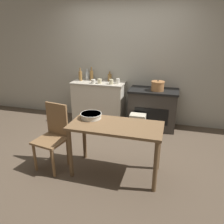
{
  "coord_description": "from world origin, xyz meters",
  "views": [
    {
      "loc": [
        0.97,
        -2.99,
        1.91
      ],
      "look_at": [
        0.0,
        0.42,
        0.57
      ],
      "focal_mm": 35.0,
      "sensor_mm": 36.0,
      "label": 1
    }
  ],
  "objects_px": {
    "stock_pot": "(158,86)",
    "bottle_left": "(80,76)",
    "bottle_mid_left": "(87,75)",
    "bottle_far_left": "(92,75)",
    "cup_center": "(93,81)",
    "mixing_bowl_large": "(91,115)",
    "cup_right": "(100,81)",
    "cup_center_right": "(111,82)",
    "cup_mid_right": "(118,81)",
    "stove": "(153,109)",
    "work_table": "(116,132)",
    "flour_sack": "(137,124)",
    "bottle_center_left": "(110,77)",
    "chair": "(53,135)"
  },
  "relations": [
    {
      "from": "stock_pot",
      "to": "bottle_left",
      "type": "distance_m",
      "value": 1.66
    },
    {
      "from": "bottle_mid_left",
      "to": "bottle_far_left",
      "type": "bearing_deg",
      "value": -22.46
    },
    {
      "from": "bottle_left",
      "to": "cup_center",
      "type": "distance_m",
      "value": 0.4
    },
    {
      "from": "mixing_bowl_large",
      "to": "cup_right",
      "type": "xyz_separation_m",
      "value": [
        -0.39,
        1.51,
        0.14
      ]
    },
    {
      "from": "stock_pot",
      "to": "cup_center_right",
      "type": "xyz_separation_m",
      "value": [
        -0.92,
        -0.03,
        0.03
      ]
    },
    {
      "from": "stock_pot",
      "to": "cup_mid_right",
      "type": "xyz_separation_m",
      "value": [
        -0.8,
        0.04,
        0.04
      ]
    },
    {
      "from": "stove",
      "to": "bottle_mid_left",
      "type": "xyz_separation_m",
      "value": [
        -1.48,
        0.18,
        0.57
      ]
    },
    {
      "from": "stove",
      "to": "bottle_far_left",
      "type": "height_order",
      "value": "bottle_far_left"
    },
    {
      "from": "work_table",
      "to": "bottle_left",
      "type": "height_order",
      "value": "bottle_left"
    },
    {
      "from": "flour_sack",
      "to": "cup_center",
      "type": "bearing_deg",
      "value": 163.0
    },
    {
      "from": "bottle_center_left",
      "to": "stock_pot",
      "type": "bearing_deg",
      "value": -14.09
    },
    {
      "from": "bottle_far_left",
      "to": "cup_mid_right",
      "type": "relative_size",
      "value": 2.9
    },
    {
      "from": "work_table",
      "to": "mixing_bowl_large",
      "type": "distance_m",
      "value": 0.44
    },
    {
      "from": "stove",
      "to": "cup_mid_right",
      "type": "relative_size",
      "value": 9.58
    },
    {
      "from": "stove",
      "to": "chair",
      "type": "distance_m",
      "value": 2.18
    },
    {
      "from": "mixing_bowl_large",
      "to": "cup_mid_right",
      "type": "bearing_deg",
      "value": 90.67
    },
    {
      "from": "bottle_left",
      "to": "cup_mid_right",
      "type": "xyz_separation_m",
      "value": [
        0.85,
        -0.07,
        -0.06
      ]
    },
    {
      "from": "stove",
      "to": "bottle_far_left",
      "type": "bearing_deg",
      "value": 174.75
    },
    {
      "from": "mixing_bowl_large",
      "to": "cup_mid_right",
      "type": "height_order",
      "value": "cup_mid_right"
    },
    {
      "from": "chair",
      "to": "cup_mid_right",
      "type": "height_order",
      "value": "cup_mid_right"
    },
    {
      "from": "bottle_mid_left",
      "to": "cup_center",
      "type": "xyz_separation_m",
      "value": [
        0.26,
        -0.31,
        -0.05
      ]
    },
    {
      "from": "stock_pot",
      "to": "work_table",
      "type": "bearing_deg",
      "value": -103.34
    },
    {
      "from": "cup_mid_right",
      "to": "stock_pot",
      "type": "bearing_deg",
      "value": -2.93
    },
    {
      "from": "bottle_far_left",
      "to": "bottle_center_left",
      "type": "relative_size",
      "value": 1.47
    },
    {
      "from": "stove",
      "to": "work_table",
      "type": "relative_size",
      "value": 0.79
    },
    {
      "from": "bottle_far_left",
      "to": "chair",
      "type": "bearing_deg",
      "value": -86.27
    },
    {
      "from": "stove",
      "to": "mixing_bowl_large",
      "type": "xyz_separation_m",
      "value": [
        -0.71,
        -1.61,
        0.38
      ]
    },
    {
      "from": "mixing_bowl_large",
      "to": "cup_mid_right",
      "type": "relative_size",
      "value": 2.99
    },
    {
      "from": "chair",
      "to": "bottle_left",
      "type": "xyz_separation_m",
      "value": [
        -0.35,
        1.83,
        0.49
      ]
    },
    {
      "from": "cup_center",
      "to": "cup_mid_right",
      "type": "bearing_deg",
      "value": 12.3
    },
    {
      "from": "cup_center_right",
      "to": "chair",
      "type": "bearing_deg",
      "value": -102.7
    },
    {
      "from": "bottle_center_left",
      "to": "cup_center_right",
      "type": "relative_size",
      "value": 2.08
    },
    {
      "from": "cup_center_right",
      "to": "mixing_bowl_large",
      "type": "bearing_deg",
      "value": -84.81
    },
    {
      "from": "stove",
      "to": "cup_mid_right",
      "type": "bearing_deg",
      "value": -178.29
    },
    {
      "from": "cup_mid_right",
      "to": "cup_right",
      "type": "bearing_deg",
      "value": -168.91
    },
    {
      "from": "mixing_bowl_large",
      "to": "cup_center",
      "type": "distance_m",
      "value": 1.57
    },
    {
      "from": "mixing_bowl_large",
      "to": "bottle_mid_left",
      "type": "height_order",
      "value": "bottle_mid_left"
    },
    {
      "from": "cup_mid_right",
      "to": "cup_right",
      "type": "distance_m",
      "value": 0.38
    },
    {
      "from": "cup_center",
      "to": "bottle_center_left",
      "type": "bearing_deg",
      "value": 52.37
    },
    {
      "from": "bottle_mid_left",
      "to": "cup_center",
      "type": "bearing_deg",
      "value": -49.97
    },
    {
      "from": "chair",
      "to": "stove",
      "type": "bearing_deg",
      "value": 65.39
    },
    {
      "from": "stove",
      "to": "cup_center_right",
      "type": "relative_size",
      "value": 10.14
    },
    {
      "from": "bottle_mid_left",
      "to": "cup_right",
      "type": "bearing_deg",
      "value": -35.42
    },
    {
      "from": "cup_center_right",
      "to": "flour_sack",
      "type": "bearing_deg",
      "value": -28.47
    },
    {
      "from": "flour_sack",
      "to": "cup_right",
      "type": "bearing_deg",
      "value": 158.71
    },
    {
      "from": "mixing_bowl_large",
      "to": "cup_center_right",
      "type": "bearing_deg",
      "value": 95.19
    },
    {
      "from": "cup_center",
      "to": "bottle_mid_left",
      "type": "bearing_deg",
      "value": 130.03
    },
    {
      "from": "mixing_bowl_large",
      "to": "bottle_mid_left",
      "type": "relative_size",
      "value": 1.28
    },
    {
      "from": "cup_right",
      "to": "bottle_center_left",
      "type": "bearing_deg",
      "value": 66.19
    },
    {
      "from": "stove",
      "to": "cup_center",
      "type": "xyz_separation_m",
      "value": [
        -1.23,
        -0.13,
        0.52
      ]
    }
  ]
}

